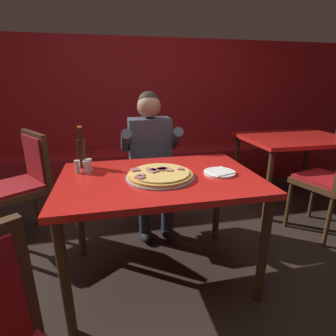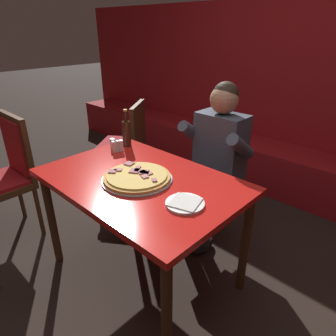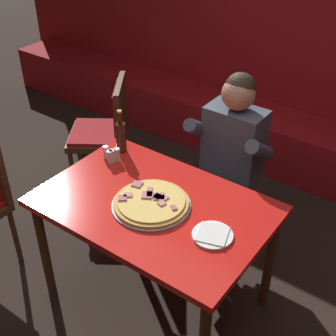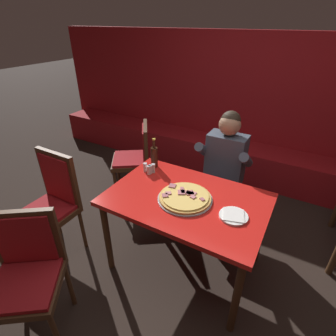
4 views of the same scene
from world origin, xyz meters
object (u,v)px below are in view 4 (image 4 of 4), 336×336
main_dining_table (186,206)px  dining_chair_near_right (27,269)px  shaker_red_pepper_flakes (153,169)px  dining_chair_far_right (52,200)px  pizza (185,197)px  shaker_parmesan (145,168)px  diner_seated_blue_shirt (222,169)px  shaker_black_pepper (150,170)px  dining_chair_by_booth (136,155)px  beer_bottle (154,156)px  shaker_oregano (149,170)px  plate_white_paper (234,216)px

main_dining_table → dining_chair_near_right: (-0.68, -1.00, -0.11)m
shaker_red_pepper_flakes → dining_chair_far_right: bearing=-139.3°
pizza → shaker_parmesan: size_ratio=5.08×
pizza → diner_seated_blue_shirt: 0.73m
shaker_black_pepper → dining_chair_by_booth: size_ratio=0.09×
beer_bottle → shaker_oregano: size_ratio=3.40×
pizza → shaker_oregano: 0.50m
shaker_parmesan → shaker_red_pepper_flakes: (0.07, 0.02, 0.00)m
shaker_parmesan → dining_chair_near_right: dining_chair_near_right is taller
shaker_oregano → dining_chair_by_booth: bearing=135.0°
shaker_parmesan → pizza: bearing=-21.8°
shaker_parmesan → main_dining_table: bearing=-19.2°
beer_bottle → shaker_black_pepper: beer_bottle is taller
main_dining_table → dining_chair_far_right: bearing=-160.5°
shaker_oregano → shaker_black_pepper: bearing=76.4°
pizza → diner_seated_blue_shirt: bearing=85.4°
shaker_black_pepper → shaker_oregano: same height
dining_chair_near_right → diner_seated_blue_shirt: bearing=66.6°
diner_seated_blue_shirt → dining_chair_by_booth: (-1.09, 0.02, -0.14)m
dining_chair_by_booth → diner_seated_blue_shirt: bearing=-1.2°
shaker_parmesan → shaker_oregano: same height
pizza → diner_seated_blue_shirt: diner_seated_blue_shirt is taller
beer_bottle → dining_chair_near_right: beer_bottle is taller
beer_bottle → dining_chair_far_right: beer_bottle is taller
beer_bottle → dining_chair_near_right: size_ratio=0.30×
beer_bottle → dining_chair_near_right: (-0.19, -1.31, -0.31)m
shaker_black_pepper → dining_chair_by_booth: bearing=136.2°
shaker_oregano → shaker_red_pepper_flakes: size_ratio=1.00×
shaker_parmesan → dining_chair_far_right: bearing=-137.1°
beer_bottle → shaker_red_pepper_flakes: size_ratio=3.40×
pizza → dining_chair_near_right: bearing=-124.8°
pizza → dining_chair_by_booth: size_ratio=0.46×
plate_white_paper → shaker_red_pepper_flakes: bearing=164.1°
shaker_parmesan → dining_chair_near_right: 1.22m
beer_bottle → shaker_parmesan: 0.14m
dining_chair_by_booth → shaker_parmesan: bearing=-46.7°
shaker_black_pepper → dining_chair_far_right: 0.93m
diner_seated_blue_shirt → dining_chair_near_right: (-0.74, -1.70, -0.13)m
main_dining_table → dining_chair_far_right: 1.23m
main_dining_table → pizza: pizza is taller
shaker_red_pepper_flakes → shaker_oregano: bearing=-110.3°
main_dining_table → beer_bottle: size_ratio=4.34×
beer_bottle → diner_seated_blue_shirt: (0.55, 0.40, -0.18)m
dining_chair_by_booth → beer_bottle: bearing=-38.1°
shaker_black_pepper → dining_chair_near_right: bearing=-100.7°
shaker_oregano → dining_chair_near_right: dining_chair_near_right is taller
shaker_parmesan → diner_seated_blue_shirt: (0.58, 0.52, -0.11)m
beer_bottle → shaker_black_pepper: size_ratio=3.40×
shaker_black_pepper → diner_seated_blue_shirt: bearing=45.7°
dining_chair_by_booth → dining_chair_near_right: (0.35, -1.73, 0.01)m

